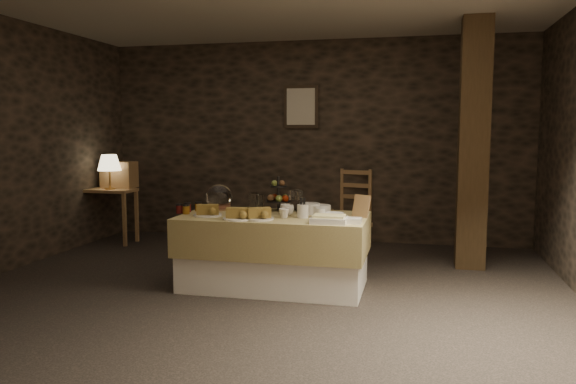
% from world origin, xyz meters
% --- Properties ---
extents(ground_plane, '(5.50, 5.00, 0.01)m').
position_xyz_m(ground_plane, '(0.00, 0.00, 0.00)').
color(ground_plane, black).
rests_on(ground_plane, ground).
extents(room_shell, '(5.52, 5.02, 2.60)m').
position_xyz_m(room_shell, '(0.00, 0.00, 1.56)').
color(room_shell, black).
rests_on(room_shell, ground).
extents(buffet_table, '(1.70, 0.90, 0.67)m').
position_xyz_m(buffet_table, '(0.07, 0.18, 0.39)').
color(buffet_table, white).
rests_on(buffet_table, ground_plane).
extents(console_table, '(0.65, 0.37, 0.70)m').
position_xyz_m(console_table, '(-2.50, 1.69, 0.57)').
color(console_table, '#966943').
rests_on(console_table, ground_plane).
extents(table_lamp, '(0.29, 0.29, 0.44)m').
position_xyz_m(table_lamp, '(-2.45, 1.64, 1.03)').
color(table_lamp, '#BC873E').
rests_on(table_lamp, console_table).
extents(wine_rack, '(0.42, 0.26, 0.34)m').
position_xyz_m(wine_rack, '(-2.45, 1.87, 0.87)').
color(wine_rack, '#966943').
rests_on(wine_rack, console_table).
extents(chair, '(0.53, 0.51, 0.74)m').
position_xyz_m(chair, '(0.54, 2.35, 0.42)').
color(chair, '#966943').
rests_on(chair, ground_plane).
extents(timber_column, '(0.30, 0.30, 2.60)m').
position_xyz_m(timber_column, '(1.91, 1.39, 1.30)').
color(timber_column, black).
rests_on(timber_column, ground_plane).
extents(framed_picture, '(0.45, 0.04, 0.55)m').
position_xyz_m(framed_picture, '(-0.15, 2.47, 1.75)').
color(framed_picture, '#312519').
rests_on(framed_picture, room_shell).
extents(plate_stack_a, '(0.19, 0.19, 0.10)m').
position_xyz_m(plate_stack_a, '(0.38, 0.35, 0.72)').
color(plate_stack_a, silver).
rests_on(plate_stack_a, buffet_table).
extents(plate_stack_b, '(0.20, 0.20, 0.08)m').
position_xyz_m(plate_stack_b, '(0.47, 0.36, 0.72)').
color(plate_stack_b, silver).
rests_on(plate_stack_b, buffet_table).
extents(cutlery_holder, '(0.10, 0.10, 0.12)m').
position_xyz_m(cutlery_holder, '(0.36, 0.09, 0.73)').
color(cutlery_holder, silver).
rests_on(cutlery_holder, buffet_table).
extents(cup_a, '(0.14, 0.14, 0.10)m').
position_xyz_m(cup_a, '(0.19, 0.20, 0.72)').
color(cup_a, silver).
rests_on(cup_a, buffet_table).
extents(cup_b, '(0.11, 0.11, 0.09)m').
position_xyz_m(cup_b, '(0.20, 0.04, 0.72)').
color(cup_b, silver).
rests_on(cup_b, buffet_table).
extents(mug_c, '(0.09, 0.09, 0.09)m').
position_xyz_m(mug_c, '(0.16, 0.27, 0.72)').
color(mug_c, silver).
rests_on(mug_c, buffet_table).
extents(mug_d, '(0.08, 0.08, 0.09)m').
position_xyz_m(mug_d, '(0.52, 0.12, 0.72)').
color(mug_d, silver).
rests_on(mug_d, buffet_table).
extents(bowl, '(0.22, 0.22, 0.05)m').
position_xyz_m(bowl, '(0.62, 0.15, 0.70)').
color(bowl, silver).
rests_on(bowl, buffet_table).
extents(cake_dome, '(0.26, 0.26, 0.26)m').
position_xyz_m(cake_dome, '(-0.55, 0.43, 0.78)').
color(cake_dome, '#966943').
rests_on(cake_dome, buffet_table).
extents(fruit_stand, '(0.23, 0.23, 0.33)m').
position_xyz_m(fruit_stand, '(0.04, 0.49, 0.80)').
color(fruit_stand, black).
rests_on(fruit_stand, buffet_table).
extents(bread_platter_left, '(0.26, 0.26, 0.11)m').
position_xyz_m(bread_platter_left, '(-0.50, 0.00, 0.71)').
color(bread_platter_left, silver).
rests_on(bread_platter_left, buffet_table).
extents(bread_platter_center, '(0.26, 0.26, 0.11)m').
position_xyz_m(bread_platter_center, '(-0.17, -0.13, 0.71)').
color(bread_platter_center, silver).
rests_on(bread_platter_center, buffet_table).
extents(bread_platter_right, '(0.26, 0.26, 0.11)m').
position_xyz_m(bread_platter_right, '(0.01, -0.08, 0.71)').
color(bread_platter_right, silver).
rests_on(bread_platter_right, buffet_table).
extents(jam_jars, '(0.18, 0.26, 0.07)m').
position_xyz_m(jam_jars, '(-0.76, 0.16, 0.71)').
color(jam_jars, maroon).
rests_on(jam_jars, buffet_table).
extents(tart_dish, '(0.30, 0.22, 0.07)m').
position_xyz_m(tart_dish, '(0.63, -0.13, 0.71)').
color(tart_dish, silver).
rests_on(tart_dish, buffet_table).
extents(square_dish, '(0.14, 0.14, 0.04)m').
position_xyz_m(square_dish, '(0.83, -0.10, 0.70)').
color(square_dish, silver).
rests_on(square_dish, buffet_table).
extents(menu_frame, '(0.18, 0.15, 0.22)m').
position_xyz_m(menu_frame, '(0.86, 0.27, 0.76)').
color(menu_frame, '#966943').
rests_on(menu_frame, buffet_table).
extents(storage_jar_a, '(0.10, 0.10, 0.16)m').
position_xyz_m(storage_jar_a, '(-0.22, 0.52, 0.75)').
color(storage_jar_a, white).
rests_on(storage_jar_a, buffet_table).
extents(storage_jar_b, '(0.09, 0.09, 0.14)m').
position_xyz_m(storage_jar_b, '(-0.18, 0.57, 0.74)').
color(storage_jar_b, white).
rests_on(storage_jar_b, buffet_table).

